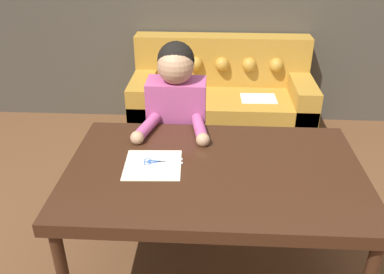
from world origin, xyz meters
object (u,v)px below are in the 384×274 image
person (177,129)px  scissors (156,162)px  couch (221,103)px  dining_table (214,178)px

person → scissors: person is taller
couch → scissors: size_ratio=7.77×
person → scissors: 0.59m
couch → person: (-0.32, -1.17, 0.32)m
person → dining_table: bearing=-67.6°
dining_table → couch: couch is taller
couch → person: person is taller
dining_table → person: (-0.25, 0.61, -0.03)m
couch → scissors: bearing=-102.2°
person → couch: bearing=74.8°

